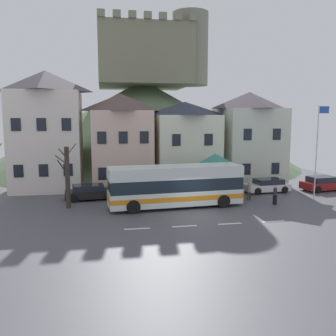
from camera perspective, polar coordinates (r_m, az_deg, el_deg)
ground_plane at (r=25.58m, az=4.79°, el=-7.53°), size 40.00×60.00×0.07m
townhouse_00 at (r=36.41m, az=-18.46°, el=5.61°), size 6.25×6.50×11.13m
townhouse_01 at (r=36.11m, az=-7.33°, el=4.31°), size 5.68×6.46×9.09m
townhouse_02 at (r=37.15m, az=2.63°, el=3.91°), size 6.17×6.72×8.37m
townhouse_03 at (r=39.25m, az=12.54°, el=4.71°), size 5.98×6.75×9.42m
hilltop_castle at (r=52.99m, az=-3.86°, el=7.69°), size 43.95×43.95×20.74m
transit_bus at (r=27.61m, az=1.19°, el=-2.90°), size 10.35×3.32×3.16m
bus_shelter at (r=31.54m, az=7.41°, el=1.04°), size 3.60×3.60×3.70m
parked_car_00 at (r=34.42m, az=15.30°, el=-2.67°), size 4.20×2.20×1.24m
parked_car_01 at (r=36.95m, az=23.19°, el=-2.26°), size 4.22×2.36×1.34m
parked_car_02 at (r=30.96m, az=-12.17°, el=-3.73°), size 4.30×2.18×1.24m
pedestrian_00 at (r=29.70m, az=16.49°, el=-4.09°), size 0.28×0.34×1.50m
pedestrian_01 at (r=30.90m, az=12.68°, el=-3.22°), size 0.33×0.33×1.54m
pedestrian_02 at (r=31.57m, az=11.45°, el=-3.01°), size 0.35×0.34×1.57m
public_bench at (r=34.46m, az=9.76°, el=-2.74°), size 1.44×0.48×0.87m
flagpole at (r=31.97m, az=22.48°, el=3.16°), size 0.95×0.10×7.76m
bare_tree_01 at (r=28.14m, az=-15.56°, el=-1.33°), size 1.64×1.15×4.89m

